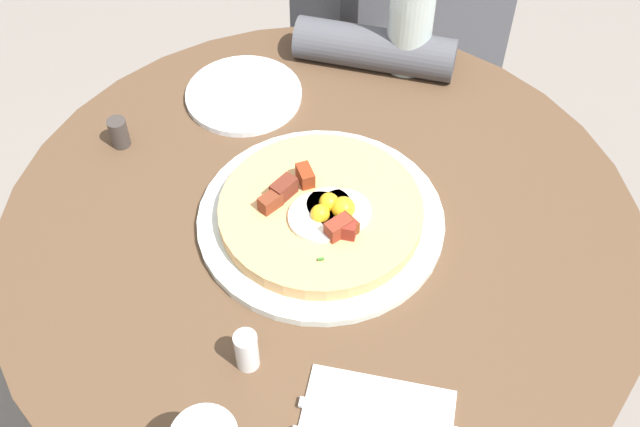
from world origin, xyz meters
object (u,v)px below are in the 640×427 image
Objects in this scene: pizza_plate at (319,221)px; bread_plate at (246,94)px; breakfast_pizza at (320,212)px; fork at (377,417)px; person_seated at (396,60)px; dining_table at (321,292)px; pepper_shaker at (119,133)px; salt_shaker at (247,351)px.

pizza_plate is 0.28m from bread_plate.
breakfast_pizza is 1.53× the size of fork.
person_seated reaches higher than fork.
breakfast_pizza reaches higher than dining_table.
pepper_shaker is (-0.20, 0.27, -0.00)m from breakfast_pizza.
bread_plate is 3.17× the size of salt_shaker.
salt_shaker is (-0.10, 0.13, 0.02)m from fork.
person_seated is 6.31× the size of fork.
fork is at bearing -121.26° from person_seated.
breakfast_pizza reaches higher than bread_plate.
person_seated is 0.93m from fork.
pepper_shaker is at bearing 127.67° from dining_table.
person_seated is 6.19× the size of bread_plate.
fork is (-0.07, -0.29, 0.17)m from dining_table.
dining_table is 0.78× the size of person_seated.
pizza_plate reaches higher than fork.
pizza_plate is 0.23m from salt_shaker.
salt_shaker is 1.25× the size of pepper_shaker.
pizza_plate is 1.87× the size of fork.
dining_table is 19.09× the size of pepper_shaker.
fork is at bearing -97.05° from bread_plate.
bread_plate is at bearing 88.58° from breakfast_pizza.
person_seated is at bearing -83.92° from fork.
bread_plate is 0.21m from pepper_shaker.
dining_table is 15.31× the size of salt_shaker.
dining_table is at bearing 42.96° from salt_shaker.
pepper_shaker is (-0.14, 0.55, 0.02)m from fork.
person_seated is 0.49m from bread_plate.
person_seated reaches higher than breakfast_pizza.
dining_table is 0.34m from fork.
dining_table is at bearing -65.65° from fork.
pizza_plate is (-0.00, -0.00, 0.17)m from dining_table.
bread_plate is 3.95× the size of pepper_shaker.
fork is at bearing -102.44° from pizza_plate.
pepper_shaker is at bearing 126.97° from breakfast_pizza.
fork is at bearing -76.04° from pepper_shaker.
person_seated is 4.11× the size of breakfast_pizza.
pepper_shaker is at bearing 94.45° from salt_shaker.
salt_shaker reaches higher than pizza_plate.
pizza_plate is at bearing 104.26° from breakfast_pizza.
person_seated is (0.40, 0.48, -0.04)m from dining_table.
salt_shaker reaches higher than dining_table.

